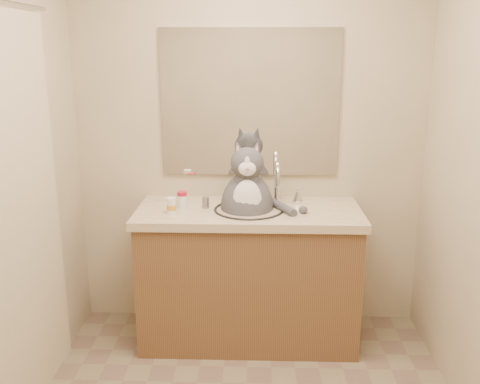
% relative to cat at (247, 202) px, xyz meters
% --- Properties ---
extents(room, '(2.22, 2.52, 2.42)m').
position_rel_cat_xyz_m(room, '(0.01, -0.97, 0.31)').
color(room, '#807358').
rests_on(room, ground).
extents(vanity, '(1.34, 0.59, 1.12)m').
position_rel_cat_xyz_m(vanity, '(0.01, -0.01, -0.45)').
color(vanity, brown).
rests_on(vanity, ground).
extents(mirror, '(1.10, 0.02, 0.90)m').
position_rel_cat_xyz_m(mirror, '(0.01, 0.26, 0.56)').
color(mirror, white).
rests_on(mirror, room).
extents(shower_curtain, '(0.02, 1.30, 1.93)m').
position_rel_cat_xyz_m(shower_curtain, '(-1.04, -0.87, 0.14)').
color(shower_curtain, beige).
rests_on(shower_curtain, ground).
extents(cat, '(0.46, 0.36, 0.63)m').
position_rel_cat_xyz_m(cat, '(0.00, 0.00, 0.00)').
color(cat, '#4C4C52').
rests_on(cat, vanity).
extents(pill_bottle_redcap, '(0.06, 0.06, 0.10)m').
position_rel_cat_xyz_m(pill_bottle_redcap, '(-0.39, 0.01, 0.01)').
color(pill_bottle_redcap, white).
rests_on(pill_bottle_redcap, vanity).
extents(pill_bottle_orange, '(0.07, 0.07, 0.09)m').
position_rel_cat_xyz_m(pill_bottle_orange, '(-0.44, -0.11, 0.00)').
color(pill_bottle_orange, white).
rests_on(pill_bottle_orange, vanity).
extents(grey_canister, '(0.05, 0.05, 0.07)m').
position_rel_cat_xyz_m(grey_canister, '(-0.25, 0.01, -0.01)').
color(grey_canister, slate).
rests_on(grey_canister, vanity).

